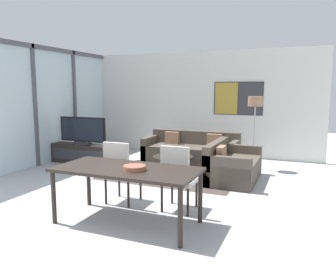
{
  "coord_description": "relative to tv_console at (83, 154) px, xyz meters",
  "views": [
    {
      "loc": [
        2.84,
        -2.95,
        1.77
      ],
      "look_at": [
        0.54,
        2.59,
        0.95
      ],
      "focal_mm": 35.0,
      "sensor_mm": 36.0,
      "label": 1
    }
  ],
  "objects": [
    {
      "name": "fruit_bowl",
      "position": [
        2.94,
        -2.83,
        0.56
      ],
      "size": [
        0.29,
        0.29,
        0.06
      ],
      "color": "#995642",
      "rests_on": "dining_table"
    },
    {
      "name": "tv_console",
      "position": [
        0.0,
        0.0,
        0.0
      ],
      "size": [
        1.66,
        0.39,
        0.46
      ],
      "color": "black",
      "rests_on": "ground_plane"
    },
    {
      "name": "floor_lamp",
      "position": [
        3.91,
        0.97,
        1.14
      ],
      "size": [
        0.32,
        0.32,
        1.63
      ],
      "color": "#2D2D33",
      "rests_on": "ground_plane"
    },
    {
      "name": "window_wall_left",
      "position": [
        -0.84,
        -0.64,
        1.3
      ],
      "size": [
        0.07,
        5.67,
        2.8
      ],
      "color": "silver",
      "rests_on": "ground_plane"
    },
    {
      "name": "wall_back",
      "position": [
        2.09,
        2.19,
        1.17
      ],
      "size": [
        6.8,
        0.09,
        2.8
      ],
      "color": "silver",
      "rests_on": "ground_plane"
    },
    {
      "name": "dining_table",
      "position": [
        2.79,
        -2.76,
        0.45
      ],
      "size": [
        1.91,
        0.89,
        0.75
      ],
      "color": "black",
      "rests_on": "ground_plane"
    },
    {
      "name": "dining_chair_centre",
      "position": [
        3.26,
        -2.12,
        0.31
      ],
      "size": [
        0.46,
        0.46,
        0.99
      ],
      "color": "beige",
      "rests_on": "ground_plane"
    },
    {
      "name": "dining_chair_left",
      "position": [
        2.32,
        -2.14,
        0.31
      ],
      "size": [
        0.46,
        0.46,
        0.99
      ],
      "color": "beige",
      "rests_on": "ground_plane"
    },
    {
      "name": "television",
      "position": [
        0.0,
        0.0,
        0.56
      ],
      "size": [
        1.27,
        0.2,
        0.66
      ],
      "color": "#2D2D33",
      "rests_on": "tv_console"
    },
    {
      "name": "ground_plane",
      "position": [
        2.06,
        -3.48,
        -0.23
      ],
      "size": [
        24.0,
        24.0,
        0.0
      ],
      "primitive_type": "plane",
      "color": "#B2B2B7"
    },
    {
      "name": "sofa_main",
      "position": [
        2.4,
        1.08,
        0.03
      ],
      "size": [
        2.27,
        0.88,
        0.75
      ],
      "color": "#51473D",
      "rests_on": "ground_plane"
    },
    {
      "name": "coffee_table",
      "position": [
        2.4,
        -0.16,
        0.06
      ],
      "size": [
        0.85,
        0.85,
        0.39
      ],
      "color": "black",
      "rests_on": "ground_plane"
    },
    {
      "name": "area_rug",
      "position": [
        2.4,
        -0.16,
        -0.23
      ],
      "size": [
        2.74,
        1.99,
        0.01
      ],
      "color": "#473D38",
      "rests_on": "ground_plane"
    },
    {
      "name": "sofa_side",
      "position": [
        3.61,
        -0.12,
        0.03
      ],
      "size": [
        0.88,
        1.49,
        0.75
      ],
      "rotation": [
        0.0,
        0.0,
        1.57
      ],
      "color": "#51473D",
      "rests_on": "ground_plane"
    }
  ]
}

